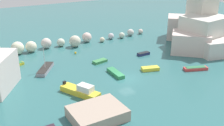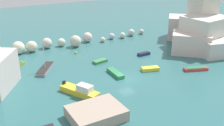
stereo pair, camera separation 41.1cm
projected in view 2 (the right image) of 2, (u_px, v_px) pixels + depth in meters
cove_water at (127, 79)px, 47.04m from camera, size 160.00×160.00×0.00m
cliff_headland_right at (201, 29)px, 64.18m from camera, size 23.86×21.16×14.25m
rock_breakwater at (65, 42)px, 62.96m from camera, size 34.26×4.69×2.76m
stone_dock at (96, 113)px, 35.43m from camera, size 7.09×5.65×1.54m
channel_buoy at (76, 53)px, 58.72m from camera, size 0.47×0.47×0.47m
moored_boat_0 at (17, 64)px, 52.54m from camera, size 2.79×2.06×0.58m
moored_boat_1 at (144, 54)px, 57.92m from camera, size 2.82×1.22×0.55m
moored_boat_2 at (100, 61)px, 54.01m from camera, size 3.11×1.92×0.51m
moored_boat_3 at (115, 73)px, 48.45m from camera, size 1.35×4.52×0.64m
moored_boat_4 at (45, 69)px, 50.21m from camera, size 4.56×5.78×5.15m
moored_boat_5 at (81, 91)px, 41.48m from camera, size 4.70×6.79×1.87m
moored_boat_6 at (196, 69)px, 50.38m from camera, size 4.64×2.64×0.60m
moored_boat_7 at (150, 69)px, 50.29m from camera, size 3.50×2.21×0.64m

